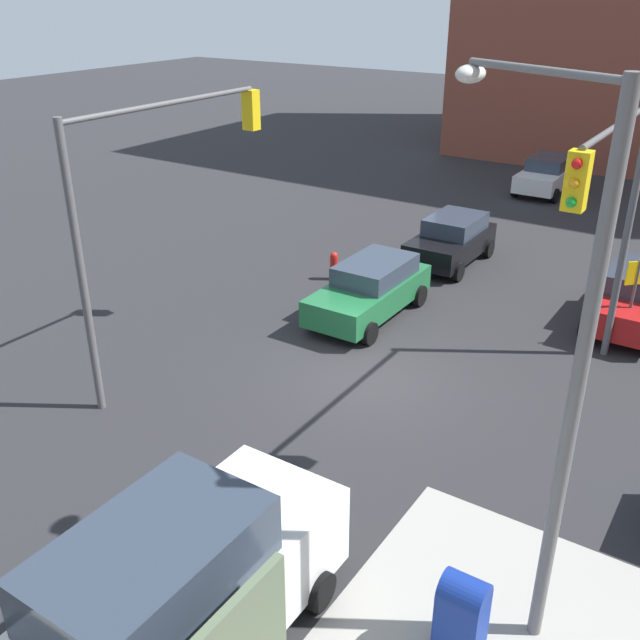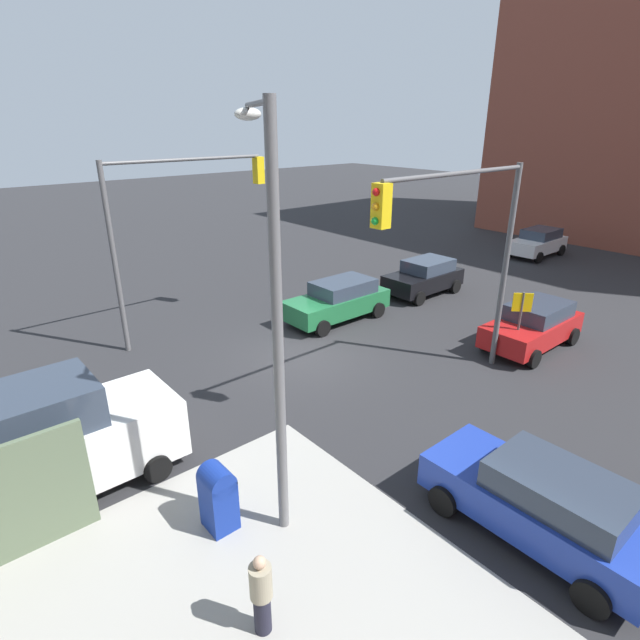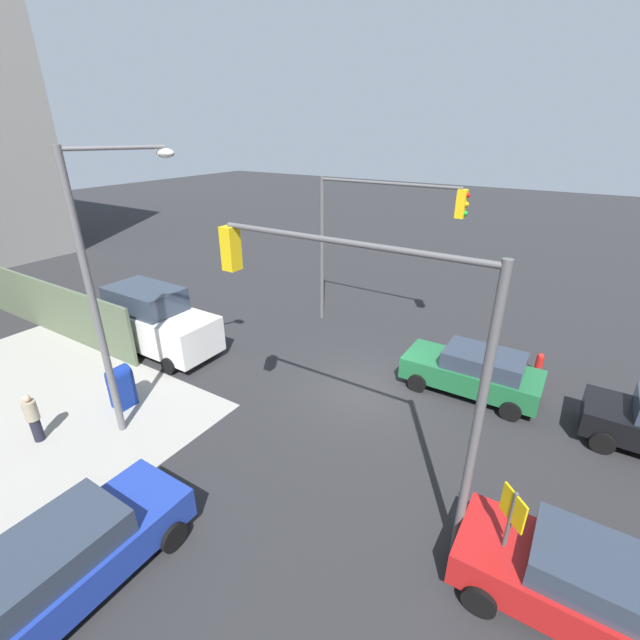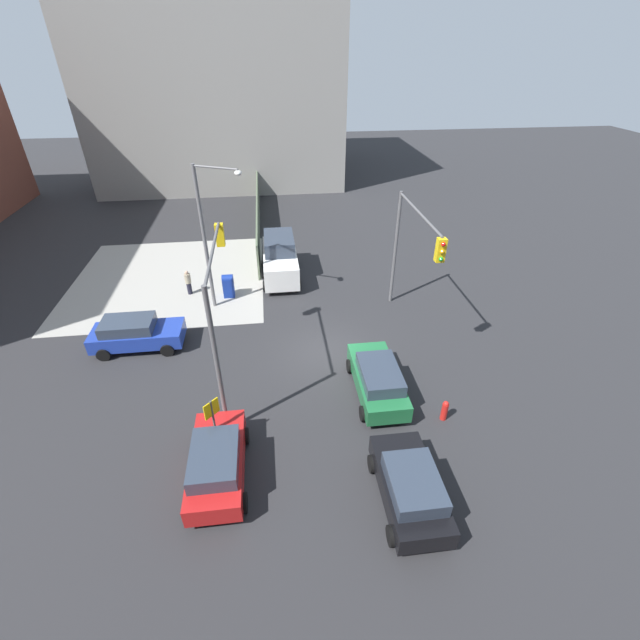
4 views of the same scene
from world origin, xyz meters
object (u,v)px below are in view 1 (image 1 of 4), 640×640
at_px(sedan_white, 546,174).
at_px(coupe_green, 370,289).
at_px(street_lamp_corner, 559,344).
at_px(van_white_delivery, 176,598).
at_px(fire_hydrant, 334,265).
at_px(coupe_black, 451,240).
at_px(coupe_red, 635,297).
at_px(traffic_signal_nw_corner, 614,202).
at_px(traffic_signal_se_corner, 158,184).
at_px(mailbox_blue, 462,615).

height_order(sedan_white, coupe_green, same).
xyz_separation_m(street_lamp_corner, van_white_delivery, (3.47, -3.67, -3.42)).
relative_size(fire_hydrant, coupe_black, 0.24).
distance_m(coupe_black, coupe_red, 6.55).
relative_size(street_lamp_corner, coupe_black, 2.04).
bearing_deg(van_white_delivery, coupe_red, 169.37).
distance_m(sedan_white, coupe_black, 10.85).
relative_size(sedan_white, coupe_red, 0.97).
bearing_deg(coupe_red, van_white_delivery, -10.63).
bearing_deg(fire_hydrant, traffic_signal_nw_corner, 71.63).
distance_m(traffic_signal_nw_corner, fire_hydrant, 10.08).
bearing_deg(fire_hydrant, street_lamp_corner, 43.90).
bearing_deg(sedan_white, fire_hydrant, -9.74).
height_order(traffic_signal_se_corner, fire_hydrant, traffic_signal_se_corner).
xyz_separation_m(street_lamp_corner, coupe_green, (-8.26, -7.30, -3.86)).
distance_m(fire_hydrant, sedan_white, 14.56).
distance_m(coupe_black, van_white_delivery, 17.36).
height_order(coupe_red, van_white_delivery, van_white_delivery).
xyz_separation_m(traffic_signal_nw_corner, fire_hydrant, (-2.89, -8.70, -4.19)).
bearing_deg(sedan_white, street_lamp_corner, 16.45).
xyz_separation_m(traffic_signal_nw_corner, coupe_red, (-4.63, 0.16, -3.83)).
height_order(mailbox_blue, sedan_white, sedan_white).
bearing_deg(traffic_signal_se_corner, coupe_red, 133.91).
bearing_deg(coupe_black, coupe_red, 74.41).
bearing_deg(traffic_signal_se_corner, traffic_signal_nw_corner, 114.98).
relative_size(mailbox_blue, coupe_red, 0.34).
distance_m(traffic_signal_se_corner, fire_hydrant, 8.24).
bearing_deg(coupe_green, mailbox_blue, 35.98).
distance_m(traffic_signal_nw_corner, traffic_signal_se_corner, 9.93).
xyz_separation_m(fire_hydrant, coupe_black, (-3.50, 2.55, 0.36)).
bearing_deg(coupe_red, mailbox_blue, 1.50).
xyz_separation_m(traffic_signal_se_corner, street_lamp_corner, (2.96, 9.97, 0.02)).
bearing_deg(traffic_signal_se_corner, sedan_white, 172.65).
height_order(traffic_signal_se_corner, sedan_white, traffic_signal_se_corner).
bearing_deg(mailbox_blue, fire_hydrant, -140.60).
height_order(traffic_signal_nw_corner, coupe_black, traffic_signal_nw_corner).
bearing_deg(sedan_white, van_white_delivery, 7.24).
relative_size(coupe_green, coupe_red, 1.07).
height_order(traffic_signal_nw_corner, sedan_white, traffic_signal_nw_corner).
xyz_separation_m(traffic_signal_nw_corner, mailbox_blue, (8.31, 0.50, -3.91)).
xyz_separation_m(traffic_signal_se_corner, fire_hydrant, (-7.08, 0.30, -4.19)).
bearing_deg(traffic_signal_se_corner, fire_hydrant, 177.57).
relative_size(sedan_white, van_white_delivery, 0.75).
distance_m(fire_hydrant, van_white_delivery, 14.81).
bearing_deg(van_white_delivery, traffic_signal_se_corner, -135.59).
relative_size(street_lamp_corner, sedan_white, 1.99).
height_order(mailbox_blue, coupe_black, coupe_black).
relative_size(traffic_signal_se_corner, mailbox_blue, 4.55).
relative_size(traffic_signal_nw_corner, coupe_red, 1.56).
height_order(street_lamp_corner, coupe_green, street_lamp_corner).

